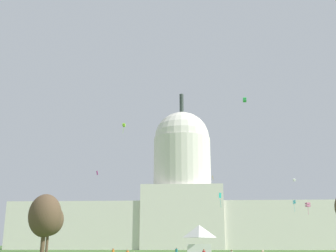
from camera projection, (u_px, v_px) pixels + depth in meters
capitol_building at (183, 206)px, 175.71m from camera, size 141.12×27.17×67.56m
event_tent at (199, 241)px, 75.26m from camera, size 4.61×4.73×5.74m
tree_west_far at (49, 220)px, 118.83m from camera, size 11.27×11.06×13.45m
tree_west_near at (45, 216)px, 89.23m from camera, size 10.33×10.32×12.78m
person_teal_edge_west at (176, 252)px, 82.30m from camera, size 0.58×0.58×1.66m
kite_magenta_mid at (97, 173)px, 133.06m from camera, size 0.82×0.88×1.32m
kite_white_mid at (294, 180)px, 137.90m from camera, size 0.94×0.99×1.01m
kite_cyan_low at (294, 202)px, 140.35m from camera, size 1.21×1.15×3.92m
kite_green_high at (245, 100)px, 130.58m from camera, size 1.14×1.23×1.36m
kite_gold_mid at (213, 178)px, 108.78m from camera, size 0.31×0.71×1.11m
kite_pink_low at (308, 205)px, 88.74m from camera, size 0.98×0.98×2.51m
kite_lime_high at (124, 125)px, 139.51m from camera, size 1.00×1.07×3.50m
kite_turquoise_low at (220, 197)px, 111.41m from camera, size 0.70×0.69×3.85m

